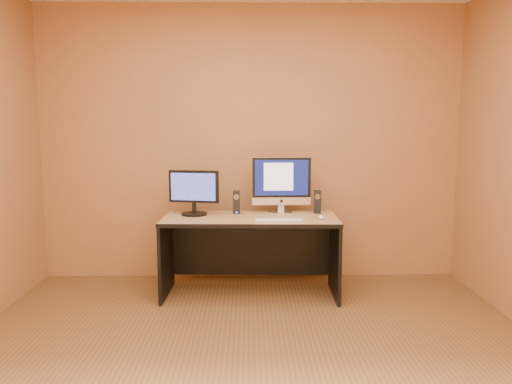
% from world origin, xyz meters
% --- Properties ---
extents(floor, '(4.00, 4.00, 0.00)m').
position_xyz_m(floor, '(0.00, 0.00, 0.00)').
color(floor, brown).
rests_on(floor, ground).
extents(walls, '(4.00, 4.00, 2.60)m').
position_xyz_m(walls, '(0.00, 0.00, 1.30)').
color(walls, '#9D6C3F').
rests_on(walls, ground).
extents(desk, '(1.52, 0.70, 0.69)m').
position_xyz_m(desk, '(-0.00, 1.44, 0.35)').
color(desk, tan).
rests_on(desk, ground).
extents(imac, '(0.54, 0.21, 0.52)m').
position_xyz_m(imac, '(0.28, 1.64, 0.95)').
color(imac, '#B4B3B8').
rests_on(imac, desk).
extents(second_monitor, '(0.48, 0.30, 0.39)m').
position_xyz_m(second_monitor, '(-0.50, 1.55, 0.89)').
color(second_monitor, black).
rests_on(second_monitor, desk).
extents(speaker_left, '(0.07, 0.07, 0.21)m').
position_xyz_m(speaker_left, '(-0.13, 1.61, 0.80)').
color(speaker_left, black).
rests_on(speaker_left, desk).
extents(speaker_right, '(0.07, 0.07, 0.21)m').
position_xyz_m(speaker_right, '(0.60, 1.62, 0.80)').
color(speaker_right, black).
rests_on(speaker_right, desk).
extents(keyboard, '(0.40, 0.11, 0.02)m').
position_xyz_m(keyboard, '(0.23, 1.25, 0.70)').
color(keyboard, silver).
rests_on(keyboard, desk).
extents(mouse, '(0.06, 0.10, 0.03)m').
position_xyz_m(mouse, '(0.60, 1.34, 0.71)').
color(mouse, white).
rests_on(mouse, desk).
extents(cable_a, '(0.08, 0.20, 0.01)m').
position_xyz_m(cable_a, '(0.30, 1.70, 0.70)').
color(cable_a, black).
rests_on(cable_a, desk).
extents(cable_b, '(0.10, 0.14, 0.01)m').
position_xyz_m(cable_b, '(0.21, 1.73, 0.70)').
color(cable_b, black).
rests_on(cable_b, desk).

